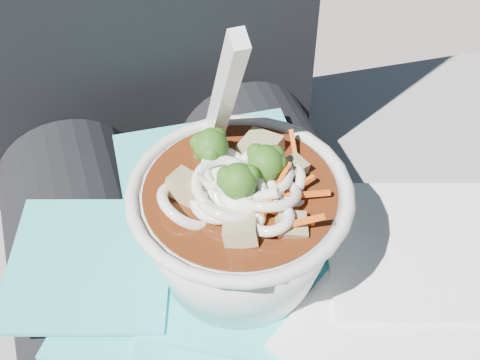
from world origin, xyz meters
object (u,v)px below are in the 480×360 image
object	(u,v)px
lap	(223,338)
plastic_bag	(248,280)
person_body	(192,237)
udon_bowl	(240,219)

from	to	relation	value
lap	plastic_bag	size ratio (longest dim) A/B	1.36
person_body	plastic_bag	xyz separation A→B (m)	(0.02, -0.09, 0.05)
lap	plastic_bag	distance (m)	0.08
person_body	plastic_bag	bearing A→B (deg)	-78.17
lap	person_body	xyz separation A→B (m)	(0.00, 0.09, 0.02)
plastic_bag	person_body	bearing A→B (deg)	101.83
person_body	udon_bowl	world-z (taller)	person_body
plastic_bag	udon_bowl	size ratio (longest dim) A/B	1.77
lap	udon_bowl	world-z (taller)	udon_bowl
person_body	udon_bowl	size ratio (longest dim) A/B	5.06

